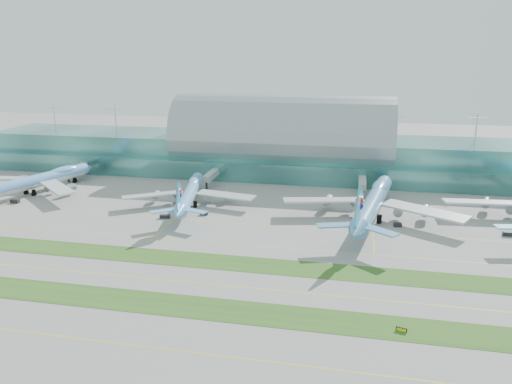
% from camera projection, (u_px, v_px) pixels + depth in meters
% --- Properties ---
extents(ground, '(700.00, 700.00, 0.00)m').
position_uv_depth(ground, '(222.00, 265.00, 159.73)').
color(ground, gray).
rests_on(ground, ground).
extents(terminal, '(340.00, 69.10, 36.00)m').
position_uv_depth(terminal, '(283.00, 148.00, 277.25)').
color(terminal, '#3D7A75').
rests_on(terminal, ground).
extents(grass_strip_near, '(420.00, 12.00, 0.08)m').
position_uv_depth(grass_strip_near, '(194.00, 307.00, 133.32)').
color(grass_strip_near, '#2D591E').
rests_on(grass_strip_near, ground).
extents(grass_strip_far, '(420.00, 12.00, 0.08)m').
position_uv_depth(grass_strip_far, '(223.00, 262.00, 161.60)').
color(grass_strip_far, '#2D591E').
rests_on(grass_strip_far, ground).
extents(taxiline_a, '(420.00, 0.35, 0.01)m').
position_uv_depth(taxiline_a, '(166.00, 349.00, 114.48)').
color(taxiline_a, yellow).
rests_on(taxiline_a, ground).
extents(taxiline_b, '(420.00, 0.35, 0.01)m').
position_uv_depth(taxiline_b, '(209.00, 284.00, 146.53)').
color(taxiline_b, yellow).
rests_on(taxiline_b, ground).
extents(taxiline_c, '(420.00, 0.35, 0.01)m').
position_uv_depth(taxiline_c, '(235.00, 244.00, 176.69)').
color(taxiline_c, yellow).
rests_on(taxiline_c, ground).
extents(taxiline_d, '(420.00, 0.35, 0.01)m').
position_uv_depth(taxiline_d, '(248.00, 224.00, 197.43)').
color(taxiline_d, yellow).
rests_on(taxiline_d, ground).
extents(airliner_a, '(61.52, 71.43, 20.21)m').
position_uv_depth(airliner_a, '(36.00, 180.00, 239.39)').
color(airliner_a, '#6CACEE').
rests_on(airliner_a, ground).
extents(airliner_b, '(58.14, 66.80, 18.49)m').
position_uv_depth(airliner_b, '(190.00, 192.00, 220.80)').
color(airliner_b, '#70B6F7').
rests_on(airliner_b, ground).
extents(airliner_c, '(73.00, 83.72, 23.12)m').
position_uv_depth(airliner_c, '(373.00, 202.00, 202.14)').
color(airliner_c, '#5E9BCF').
rests_on(airliner_c, ground).
extents(gse_b, '(3.89, 2.00, 1.70)m').
position_uv_depth(gse_b, '(15.00, 201.00, 224.49)').
color(gse_b, black).
rests_on(gse_b, ground).
extents(gse_c, '(4.29, 2.37, 1.47)m').
position_uv_depth(gse_c, '(165.00, 216.00, 204.09)').
color(gse_c, black).
rests_on(gse_c, ground).
extents(gse_d, '(3.34, 1.88, 1.45)m').
position_uv_depth(gse_d, '(204.00, 213.00, 208.11)').
color(gse_d, black).
rests_on(gse_d, ground).
extents(gse_e, '(3.55, 2.45, 1.52)m').
position_uv_depth(gse_e, '(358.00, 228.00, 190.84)').
color(gse_e, orange).
rests_on(gse_e, ground).
extents(gse_f, '(3.27, 2.31, 1.52)m').
position_uv_depth(gse_f, '(398.00, 225.00, 194.23)').
color(gse_f, black).
rests_on(gse_f, ground).
extents(gse_g, '(3.35, 1.85, 1.60)m').
position_uv_depth(gse_g, '(508.00, 234.00, 184.60)').
color(gse_g, black).
rests_on(gse_g, ground).
extents(taxiway_sign_east, '(2.67, 0.98, 1.14)m').
position_uv_depth(taxiway_sign_east, '(401.00, 330.00, 121.49)').
color(taxiway_sign_east, black).
rests_on(taxiway_sign_east, ground).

